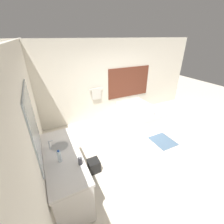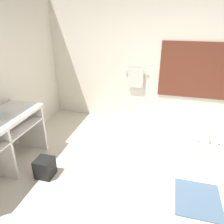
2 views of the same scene
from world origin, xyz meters
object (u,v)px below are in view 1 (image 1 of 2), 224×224
bathtub (140,113)px  soap_dispenser (80,161)px  water_bottle_1 (59,156)px  waste_bin (94,166)px

bathtub → soap_dispenser: bearing=-143.5°
bathtub → water_bottle_1: 3.52m
soap_dispenser → waste_bin: size_ratio=0.56×
bathtub → water_bottle_1: bearing=-149.2°
water_bottle_1 → soap_dispenser: 0.36m
soap_dispenser → bathtub: bearing=36.5°
bathtub → water_bottle_1: size_ratio=7.08×
bathtub → waste_bin: bathtub is taller
soap_dispenser → waste_bin: soap_dispenser is taller
water_bottle_1 → waste_bin: (0.67, 0.33, -0.85)m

